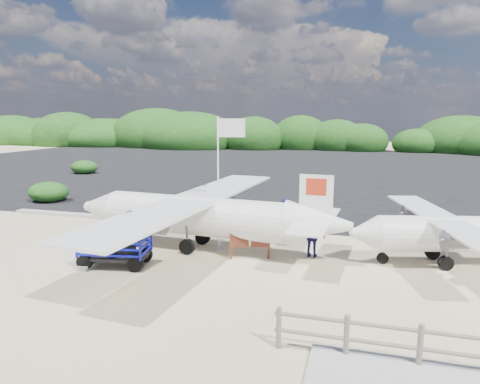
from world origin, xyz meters
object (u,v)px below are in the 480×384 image
object	(u,v)px
flagpole	(219,249)
aircraft_small	(269,164)
baggage_cart	(116,266)
signboard	(250,259)
crew_b	(225,208)
crew_c	(313,237)
crew_a	(284,217)

from	to	relation	value
flagpole	aircraft_small	size ratio (longest dim) A/B	0.74
flagpole	baggage_cart	bearing A→B (deg)	-136.15
flagpole	signboard	distance (m)	1.68
signboard	aircraft_small	xyz separation A→B (m)	(-6.01, 31.78, 0.00)
crew_b	aircraft_small	size ratio (longest dim) A/B	0.25
crew_c	baggage_cart	bearing A→B (deg)	29.44
baggage_cart	signboard	distance (m)	4.85
crew_b	crew_c	xyz separation A→B (m)	(4.58, -3.47, -0.09)
flagpole	crew_a	world-z (taller)	flagpole
aircraft_small	flagpole	bearing A→B (deg)	84.78
flagpole	aircraft_small	bearing A→B (deg)	98.31
crew_a	crew_b	bearing A→B (deg)	-8.12
aircraft_small	crew_a	bearing A→B (deg)	89.73
crew_a	crew_c	bearing A→B (deg)	130.47
flagpole	crew_c	world-z (taller)	flagpole
baggage_cart	signboard	size ratio (longest dim) A/B	1.58
flagpole	crew_b	xyz separation A→B (m)	(-0.88, 3.52, 0.90)
signboard	crew_c	size ratio (longest dim) A/B	1.00
baggage_cart	crew_c	world-z (taller)	crew_c
baggage_cart	aircraft_small	xyz separation A→B (m)	(-1.60, 33.80, 0.00)
signboard	flagpole	bearing A→B (deg)	136.36
crew_b	crew_c	bearing A→B (deg)	119.10
signboard	aircraft_small	bearing A→B (deg)	85.13
baggage_cart	crew_b	distance (m)	6.72
signboard	crew_c	bearing A→B (deg)	5.09
crew_a	signboard	bearing A→B (deg)	87.58
signboard	crew_b	size ratio (longest dim) A/B	0.90
crew_a	crew_c	world-z (taller)	crew_a
signboard	crew_c	distance (m)	2.51
signboard	aircraft_small	size ratio (longest dim) A/B	0.23
baggage_cart	signboard	xyz separation A→B (m)	(4.41, 2.02, 0.00)
baggage_cart	aircraft_small	size ratio (longest dim) A/B	0.36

